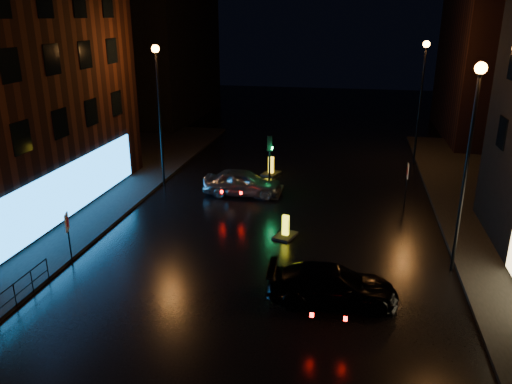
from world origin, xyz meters
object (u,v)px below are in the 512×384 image
traffic_signal (269,184)px  road_sign_right (407,175)px  silver_hatchback (242,182)px  road_sign_left (67,226)px  bollard_far (271,171)px  bollard_near (285,232)px  dark_sedan (332,285)px

traffic_signal → road_sign_right: 7.83m
silver_hatchback → road_sign_left: 11.10m
bollard_far → road_sign_right: bearing=-10.1°
traffic_signal → silver_hatchback: size_ratio=0.76×
bollard_far → bollard_near: bearing=-59.5°
silver_hatchback → bollard_far: 4.38m
bollard_near → dark_sedan: bearing=-46.9°
bollard_near → bollard_far: bollard_far is taller
bollard_far → road_sign_right: road_sign_right is taller
dark_sedan → traffic_signal: bearing=16.8°
bollard_far → road_sign_right: size_ratio=0.66×
silver_hatchback → dark_sedan: (5.74, -10.64, -0.09)m
bollard_near → road_sign_right: bearing=60.7°
bollard_near → road_sign_right: size_ratio=0.60×
bollard_far → road_sign_left: bearing=-97.0°
traffic_signal → dark_sedan: 12.12m
dark_sedan → bollard_near: (-2.46, 5.31, -0.45)m
dark_sedan → silver_hatchback: bearing=24.5°
traffic_signal → dark_sedan: bearing=-69.4°
traffic_signal → bollard_near: (1.81, -6.04, -0.27)m
bollard_far → road_sign_left: road_sign_left is taller
bollard_far → road_sign_right: 9.33m
silver_hatchback → dark_sedan: bearing=-155.1°
silver_hatchback → dark_sedan: 12.09m
road_sign_left → road_sign_right: bearing=13.4°
traffic_signal → dark_sedan: size_ratio=0.73×
traffic_signal → silver_hatchback: (-1.47, -0.71, 0.27)m
dark_sedan → road_sign_right: road_sign_right is taller
dark_sedan → bollard_near: dark_sedan is taller
silver_hatchback → road_sign_right: road_sign_right is taller
bollard_near → road_sign_left: road_sign_left is taller
road_sign_left → road_sign_right: (14.39, 9.81, 0.09)m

